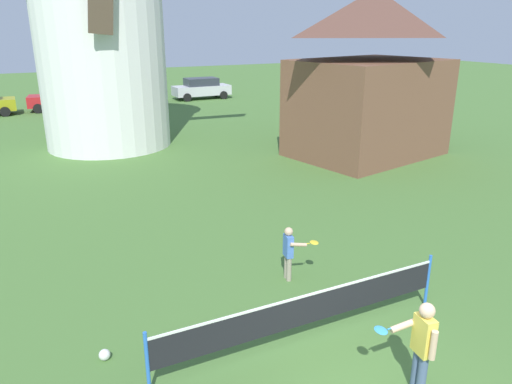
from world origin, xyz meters
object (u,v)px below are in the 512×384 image
(parked_car_blue, at_px, (133,93))
(parked_car_silver, at_px, (201,88))
(parked_car_red, at_px, (61,98))
(chapel, at_px, (370,77))
(tennis_net, at_px, (307,309))
(stray_ball, at_px, (105,355))
(player_far, at_px, (289,250))
(player_near, at_px, (422,343))

(parked_car_blue, xyz_separation_m, parked_car_silver, (5.31, 0.50, -0.00))
(parked_car_red, relative_size, chapel, 0.55)
(parked_car_red, bearing_deg, parked_car_silver, 4.50)
(tennis_net, relative_size, stray_ball, 29.61)
(parked_car_blue, bearing_deg, chapel, -72.61)
(player_far, height_order, parked_car_red, parked_car_red)
(tennis_net, bearing_deg, stray_ball, 161.04)
(parked_car_blue, height_order, parked_car_silver, same)
(chapel, bearing_deg, stray_ball, -144.30)
(tennis_net, distance_m, parked_car_silver, 30.46)
(player_near, bearing_deg, player_far, 90.02)
(player_far, distance_m, chapel, 11.95)
(stray_ball, xyz_separation_m, parked_car_red, (2.03, 27.23, 0.71))
(player_far, relative_size, parked_car_red, 0.29)
(parked_car_blue, bearing_deg, player_far, -95.75)
(stray_ball, height_order, chapel, chapel)
(player_far, height_order, stray_ball, player_far)
(player_far, bearing_deg, parked_car_red, 94.63)
(parked_car_silver, bearing_deg, player_far, -106.46)
(stray_ball, height_order, parked_car_red, parked_car_red)
(player_near, xyz_separation_m, stray_ball, (-4.15, 2.89, -0.78))
(player_near, bearing_deg, stray_ball, 145.18)
(stray_ball, xyz_separation_m, parked_car_silver, (12.13, 28.02, 0.71))
(tennis_net, distance_m, chapel, 14.05)
(player_near, bearing_deg, tennis_net, 116.44)
(player_far, height_order, parked_car_silver, parked_car_silver)
(parked_car_silver, height_order, chapel, chapel)
(chapel, bearing_deg, parked_car_blue, 107.39)
(tennis_net, distance_m, player_near, 1.98)
(tennis_net, xyz_separation_m, player_near, (0.88, -1.76, 0.18))
(stray_ball, height_order, parked_car_silver, parked_car_silver)
(parked_car_blue, bearing_deg, parked_car_silver, 5.34)
(player_far, distance_m, parked_car_silver, 28.17)
(stray_ball, height_order, parked_car_blue, parked_car_blue)
(parked_car_red, bearing_deg, player_far, -85.37)
(parked_car_blue, bearing_deg, tennis_net, -97.05)
(tennis_net, bearing_deg, chapel, 47.51)
(parked_car_silver, bearing_deg, parked_car_blue, -174.66)
(parked_car_blue, bearing_deg, player_near, -95.01)
(tennis_net, bearing_deg, player_near, -63.56)
(player_far, bearing_deg, chapel, 43.60)
(tennis_net, distance_m, parked_car_red, 28.38)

